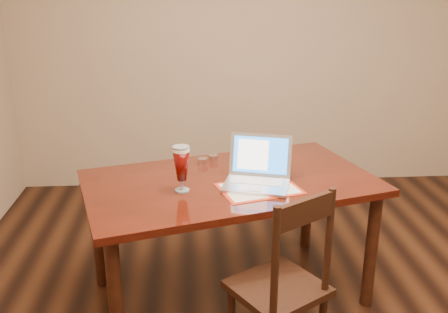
{
  "coord_description": "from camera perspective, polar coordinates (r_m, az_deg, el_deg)",
  "views": [
    {
      "loc": [
        -0.64,
        -2.1,
        1.88
      ],
      "look_at": [
        -0.45,
        0.58,
        0.94
      ],
      "focal_mm": 40.0,
      "sensor_mm": 36.0,
      "label": 1
    }
  ],
  "objects": [
    {
      "name": "room_shell",
      "position": [
        2.2,
        13.48,
        15.74
      ],
      "size": [
        4.51,
        5.01,
        2.71
      ],
      "color": "tan",
      "rests_on": "ground"
    },
    {
      "name": "dining_table",
      "position": [
        2.96,
        0.71,
        -4.24
      ],
      "size": [
        1.87,
        1.36,
        1.05
      ],
      "rotation": [
        0.0,
        0.0,
        0.28
      ],
      "color": "#481209",
      "rests_on": "ground"
    },
    {
      "name": "dining_chair",
      "position": [
        2.56,
        6.7,
        -14.44
      ],
      "size": [
        0.57,
        0.56,
        0.99
      ],
      "rotation": [
        0.0,
        0.0,
        0.55
      ],
      "color": "black",
      "rests_on": "ground"
    }
  ]
}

